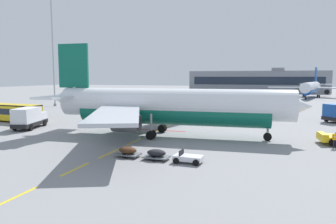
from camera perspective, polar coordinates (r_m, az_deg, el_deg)
The scene contains 11 objects.
ground at distance 61.37m, azimuth 24.28°, elevation -1.41°, with size 400.00×400.00×0.00m, color gray.
apron_paint_markings at distance 60.29m, azimuth 3.31°, elevation -0.98°, with size 8.00×95.75×0.01m.
airliner_foreground at distance 40.95m, azimuth -0.10°, elevation 1.10°, with size 34.81×34.55×12.20m.
airliner_mid_left at distance 126.60m, azimuth 24.33°, elevation 3.99°, with size 31.35×32.09×11.34m.
apron_shuttle_bus at distance 61.02m, azimuth -26.50°, elevation 0.10°, with size 12.18×3.59×3.00m.
fuel_service_truck at distance 62.93m, azimuth -8.85°, elevation 0.77°, with size 3.62×7.32×3.14m.
ground_power_truck at distance 51.65m, azimuth -23.68°, elevation -0.91°, with size 4.16×7.39×3.14m.
baggage_train at distance 29.79m, azimuth -2.04°, elevation -7.60°, with size 8.65×1.88×1.14m.
ground_crew_worker at distance 38.98m, azimuth 27.88°, elevation -4.26°, with size 0.68×0.42×1.77m.
apron_light_mast_near at distance 89.06m, azimuth -20.08°, elevation 12.59°, with size 1.80×1.80×29.40m.
terminal_satellite at distance 166.97m, azimuth 15.72°, elevation 5.30°, with size 65.41×19.91×12.04m.
Camera 1 is at (33.51, -20.54, 7.72)m, focal length 33.89 mm.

